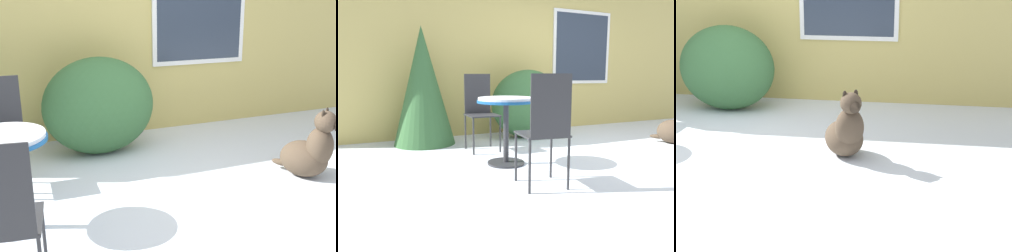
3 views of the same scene
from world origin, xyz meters
The scene contains 7 objects.
ground_plane centered at (0.00, 0.00, 0.00)m, with size 16.00×16.00×0.00m, color silver.
house_wall centered at (0.05, 2.20, 1.69)m, with size 8.00×0.10×3.39m.
shrub_left centered at (-0.47, 1.56, 0.56)m, with size 1.28×0.75×1.13m.
evergreen_bush centered at (-2.16, 1.72, 0.88)m, with size 0.91×0.91×1.75m.
patio_table centered at (-1.52, 0.17, 0.62)m, with size 0.67×0.67×0.79m.
patio_chair_near_table centered at (-1.52, 1.02, 0.58)m, with size 0.43×0.43×1.06m.
patio_chair_far_side centered at (-1.55, -0.74, 0.58)m, with size 0.47×0.47×1.06m.
Camera 2 is at (-3.11, -3.24, 1.04)m, focal length 35.00 mm.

